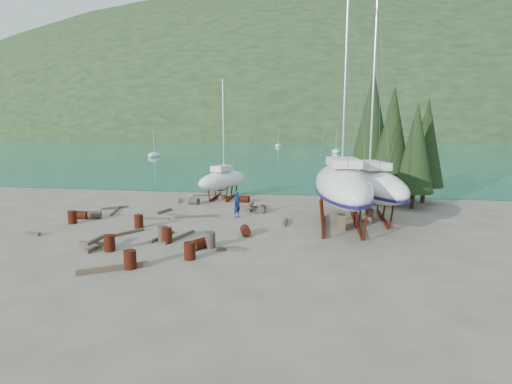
% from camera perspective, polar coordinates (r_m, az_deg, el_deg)
% --- Properties ---
extents(ground, '(600.00, 600.00, 0.00)m').
position_cam_1_polar(ground, '(25.16, -6.45, -5.88)').
color(ground, '#61574D').
rests_on(ground, ground).
extents(bay_water, '(700.00, 700.00, 0.00)m').
position_cam_1_polar(bay_water, '(338.47, 8.43, 8.08)').
color(bay_water, '#177674').
rests_on(bay_water, ground).
extents(far_hill, '(800.00, 360.00, 110.00)m').
position_cam_1_polar(far_hill, '(343.46, 8.45, 8.09)').
color(far_hill, black).
rests_on(far_hill, ground).
extents(far_house_left, '(6.60, 5.60, 5.60)m').
position_cam_1_polar(far_house_left, '(223.56, -7.97, 8.27)').
color(far_house_left, beige).
rests_on(far_house_left, ground).
extents(far_house_center, '(6.60, 5.60, 5.60)m').
position_cam_1_polar(far_house_center, '(215.04, 2.37, 8.31)').
color(far_house_center, beige).
rests_on(far_house_center, ground).
extents(far_house_right, '(6.60, 5.60, 5.60)m').
position_cam_1_polar(far_house_right, '(214.63, 15.86, 7.97)').
color(far_house_right, beige).
rests_on(far_house_right, ground).
extents(cypress_near_right, '(3.60, 3.60, 10.00)m').
position_cam_1_polar(cypress_near_right, '(35.81, 18.90, 7.57)').
color(cypress_near_right, black).
rests_on(cypress_near_right, ground).
extents(cypress_mid_right, '(3.06, 3.06, 8.50)m').
position_cam_1_polar(cypress_mid_right, '(34.15, 21.85, 5.88)').
color(cypress_mid_right, black).
rests_on(cypress_mid_right, ground).
extents(cypress_back_left, '(4.14, 4.14, 11.50)m').
position_cam_1_polar(cypress_back_left, '(37.58, 16.19, 9.09)').
color(cypress_back_left, black).
rests_on(cypress_back_left, ground).
extents(cypress_far_right, '(3.24, 3.24, 9.00)m').
position_cam_1_polar(cypress_far_right, '(37.40, 23.17, 6.48)').
color(cypress_far_right, black).
rests_on(cypress_far_right, ground).
extents(moored_boat_left, '(2.00, 5.00, 6.05)m').
position_cam_1_polar(moored_boat_left, '(91.29, -14.33, 5.12)').
color(moored_boat_left, white).
rests_on(moored_boat_left, ground).
extents(moored_boat_mid, '(2.00, 5.00, 6.05)m').
position_cam_1_polar(moored_boat_mid, '(103.57, 11.33, 5.69)').
color(moored_boat_mid, white).
rests_on(moored_boat_mid, ground).
extents(moored_boat_far, '(2.00, 5.00, 6.05)m').
position_cam_1_polar(moored_boat_far, '(134.29, 3.19, 6.64)').
color(moored_boat_far, white).
rests_on(moored_boat_far, ground).
extents(large_sailboat_near, '(4.40, 11.44, 17.58)m').
position_cam_1_polar(large_sailboat_near, '(26.52, 12.19, 1.00)').
color(large_sailboat_near, white).
rests_on(large_sailboat_near, ground).
extents(large_sailboat_far, '(5.70, 10.35, 15.73)m').
position_cam_1_polar(large_sailboat_far, '(29.26, 15.94, 1.11)').
color(large_sailboat_far, white).
rests_on(large_sailboat_far, ground).
extents(small_sailboat_shore, '(4.43, 7.01, 10.73)m').
position_cam_1_polar(small_sailboat_shore, '(36.81, -4.73, 1.79)').
color(small_sailboat_shore, white).
rests_on(small_sailboat_shore, ground).
extents(worker, '(0.73, 0.84, 1.93)m').
position_cam_1_polar(worker, '(29.16, -2.70, -1.77)').
color(worker, navy).
rests_on(worker, ground).
extents(drum_2, '(0.91, 0.63, 0.58)m').
position_cam_1_polar(drum_2, '(31.38, -23.55, -3.02)').
color(drum_2, '#521C0E').
rests_on(drum_2, ground).
extents(drum_3, '(0.58, 0.58, 0.88)m').
position_cam_1_polar(drum_3, '(19.77, -17.55, -9.18)').
color(drum_3, '#521C0E').
rests_on(drum_3, ground).
extents(drum_4, '(0.97, 0.73, 0.58)m').
position_cam_1_polar(drum_4, '(35.08, -1.70, -1.01)').
color(drum_4, '#521C0E').
rests_on(drum_4, ground).
extents(drum_5, '(0.58, 0.58, 0.88)m').
position_cam_1_polar(drum_5, '(23.91, -13.17, -5.78)').
color(drum_5, '#2D2823').
rests_on(drum_5, ground).
extents(drum_6, '(0.83, 1.02, 0.58)m').
position_cam_1_polar(drum_6, '(24.49, -1.53, -5.54)').
color(drum_6, '#521C0E').
rests_on(drum_6, ground).
extents(drum_7, '(0.58, 0.58, 0.88)m').
position_cam_1_polar(drum_7, '(20.40, -9.44, -8.29)').
color(drum_7, '#521C0E').
rests_on(drum_7, ground).
extents(drum_8, '(0.58, 0.58, 0.88)m').
position_cam_1_polar(drum_8, '(30.12, -24.76, -3.30)').
color(drum_8, '#521C0E').
rests_on(drum_8, ground).
extents(drum_9, '(0.99, 0.77, 0.58)m').
position_cam_1_polar(drum_9, '(34.57, -8.85, -1.27)').
color(drum_9, '#2D2823').
rests_on(drum_9, ground).
extents(drum_10, '(0.58, 0.58, 0.88)m').
position_cam_1_polar(drum_10, '(23.46, -12.60, -6.05)').
color(drum_10, '#521C0E').
rests_on(drum_10, ground).
extents(drum_11, '(0.62, 0.91, 0.58)m').
position_cam_1_polar(drum_11, '(30.84, 0.82, -2.44)').
color(drum_11, '#2D2823').
rests_on(drum_11, ground).
extents(drum_12, '(0.93, 1.05, 0.58)m').
position_cam_1_polar(drum_12, '(22.04, -8.12, -7.33)').
color(drum_12, '#521C0E').
rests_on(drum_12, ground).
extents(drum_13, '(0.58, 0.58, 0.88)m').
position_cam_1_polar(drum_13, '(22.80, -20.20, -6.86)').
color(drum_13, '#521C0E').
rests_on(drum_13, ground).
extents(drum_14, '(0.58, 0.58, 0.88)m').
position_cam_1_polar(drum_14, '(27.31, -16.40, -4.04)').
color(drum_14, '#521C0E').
rests_on(drum_14, ground).
extents(drum_15, '(1.02, 0.82, 0.58)m').
position_cam_1_polar(drum_15, '(31.09, -22.06, -3.03)').
color(drum_15, '#2D2823').
rests_on(drum_15, ground).
extents(drum_17, '(0.58, 0.58, 0.88)m').
position_cam_1_polar(drum_17, '(22.14, -6.57, -6.81)').
color(drum_17, '#2D2823').
rests_on(drum_17, ground).
extents(timber_0, '(2.25, 1.29, 0.14)m').
position_cam_1_polar(timber_0, '(38.65, -7.21, -0.45)').
color(timber_0, brown).
rests_on(timber_0, ground).
extents(timber_1, '(0.22, 2.11, 0.19)m').
position_cam_1_polar(timber_1, '(27.51, 4.16, -4.32)').
color(timber_1, brown).
rests_on(timber_1, ground).
extents(timber_3, '(0.57, 2.48, 0.15)m').
position_cam_1_polar(timber_3, '(24.64, -13.24, -6.22)').
color(timber_3, brown).
rests_on(timber_3, ground).
extents(timber_4, '(1.86, 0.71, 0.17)m').
position_cam_1_polar(timber_4, '(30.11, -11.23, -3.30)').
color(timber_4, brown).
rests_on(timber_4, ground).
extents(timber_5, '(0.94, 2.91, 0.16)m').
position_cam_1_polar(timber_5, '(24.31, -10.86, -6.33)').
color(timber_5, brown).
rests_on(timber_5, ground).
extents(timber_6, '(1.47, 1.66, 0.19)m').
position_cam_1_polar(timber_6, '(37.15, -4.06, -0.75)').
color(timber_6, brown).
rests_on(timber_6, ground).
extents(timber_7, '(1.46, 0.39, 0.17)m').
position_cam_1_polar(timber_7, '(21.65, -3.72, -8.11)').
color(timber_7, brown).
rests_on(timber_7, ground).
extents(timber_8, '(0.61, 1.81, 0.19)m').
position_cam_1_polar(timber_8, '(31.78, -13.00, -2.69)').
color(timber_8, brown).
rests_on(timber_8, ground).
extents(timber_9, '(0.84, 2.13, 0.15)m').
position_cam_1_polar(timber_9, '(36.19, -10.91, -1.20)').
color(timber_9, brown).
rests_on(timber_9, ground).
extents(timber_10, '(2.93, 1.36, 0.16)m').
position_cam_1_polar(timber_10, '(29.54, -8.58, -3.48)').
color(timber_10, brown).
rests_on(timber_10, ground).
extents(timber_11, '(2.54, 0.43, 0.15)m').
position_cam_1_polar(timber_11, '(29.57, -14.66, -3.68)').
color(timber_11, brown).
rests_on(timber_11, ground).
extents(timber_12, '(1.50, 2.17, 0.17)m').
position_cam_1_polar(timber_12, '(26.01, -18.08, -5.59)').
color(timber_12, brown).
rests_on(timber_12, ground).
extents(timber_13, '(0.93, 0.29, 0.22)m').
position_cam_1_polar(timber_13, '(28.00, -29.22, -5.24)').
color(timber_13, brown).
rests_on(timber_13, ground).
extents(timber_15, '(1.08, 3.10, 0.15)m').
position_cam_1_polar(timber_15, '(33.19, -19.43, -2.51)').
color(timber_15, brown).
rests_on(timber_15, ground).
extents(timber_16, '(2.80, 1.92, 0.23)m').
position_cam_1_polar(timber_16, '(19.85, -19.73, -10.21)').
color(timber_16, brown).
rests_on(timber_16, ground).
extents(timber_17, '(1.72, 1.50, 0.16)m').
position_cam_1_polar(timber_17, '(34.33, -19.47, -2.12)').
color(timber_17, brown).
rests_on(timber_17, ground).
extents(timber_pile_fore, '(1.80, 1.80, 0.60)m').
position_cam_1_polar(timber_pile_fore, '(23.46, -21.93, -6.87)').
color(timber_pile_fore, brown).
rests_on(timber_pile_fore, ground).
extents(timber_pile_aft, '(1.80, 1.80, 0.60)m').
position_cam_1_polar(timber_pile_aft, '(31.57, -0.76, -2.14)').
color(timber_pile_aft, brown).
rests_on(timber_pile_aft, ground).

